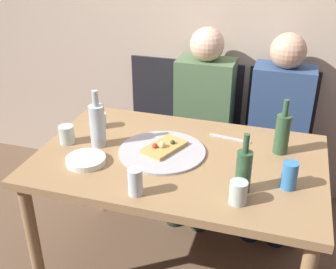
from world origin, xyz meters
name	(u,v)px	position (x,y,z in m)	size (l,w,h in m)	color
ground_plane	(178,267)	(0.00, 0.00, 0.00)	(8.00, 8.00, 0.00)	brown
dining_table	(179,171)	(0.00, 0.00, 0.64)	(1.37, 0.87, 0.72)	#99754C
pizza_tray	(162,151)	(-0.09, 0.01, 0.73)	(0.43, 0.43, 0.01)	#ADADB2
pizza_slice_last	(164,147)	(-0.09, 0.03, 0.74)	(0.20, 0.25, 0.05)	tan
wine_bottle	(282,133)	(0.46, 0.19, 0.83)	(0.07, 0.07, 0.28)	#2D5133
beer_bottle	(97,125)	(-0.42, -0.01, 0.84)	(0.08, 0.08, 0.29)	#B2BCC1
water_bottle	(244,170)	(0.33, -0.19, 0.82)	(0.07, 0.07, 0.27)	#2D5133
tumbler_near	(67,134)	(-0.59, -0.03, 0.77)	(0.08, 0.08, 0.09)	#B7C6BC
tumbler_far	(238,192)	(0.32, -0.28, 0.77)	(0.07, 0.07, 0.10)	#B7C6BC
wine_glass	(100,120)	(-0.50, 0.18, 0.76)	(0.07, 0.07, 0.08)	silver
short_glass	(135,182)	(-0.09, -0.35, 0.78)	(0.06, 0.06, 0.12)	silver
soda_can	(289,175)	(0.51, -0.12, 0.78)	(0.07, 0.07, 0.12)	#337AC1
plate_stack	(86,160)	(-0.40, -0.18, 0.74)	(0.19, 0.19, 0.03)	white
table_knife	(230,138)	(0.20, 0.25, 0.72)	(0.22, 0.02, 0.01)	#B7B7BC
chair_left	(157,116)	(-0.39, 0.84, 0.51)	(0.44, 0.44, 0.90)	black
chair_middle	(206,122)	(-0.05, 0.84, 0.51)	(0.44, 0.44, 0.90)	black
chair_right	(277,132)	(0.43, 0.84, 0.51)	(0.44, 0.44, 0.90)	black
guest_in_sweater	(201,114)	(-0.05, 0.69, 0.64)	(0.36, 0.56, 1.17)	#4C6B47
guest_in_beanie	(278,124)	(0.43, 0.69, 0.64)	(0.36, 0.56, 1.17)	navy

